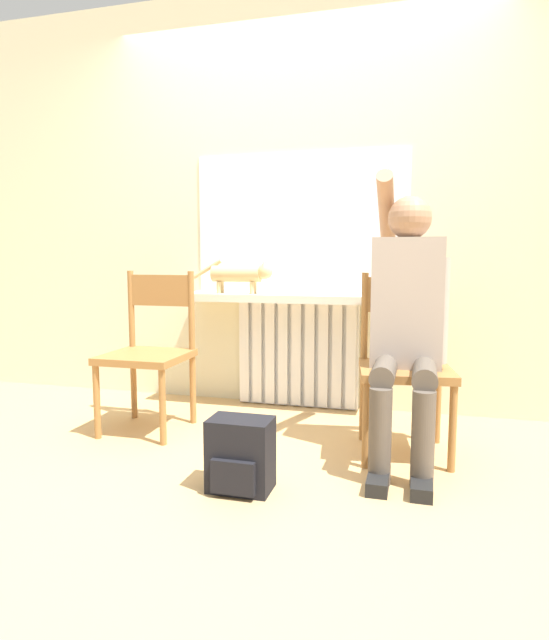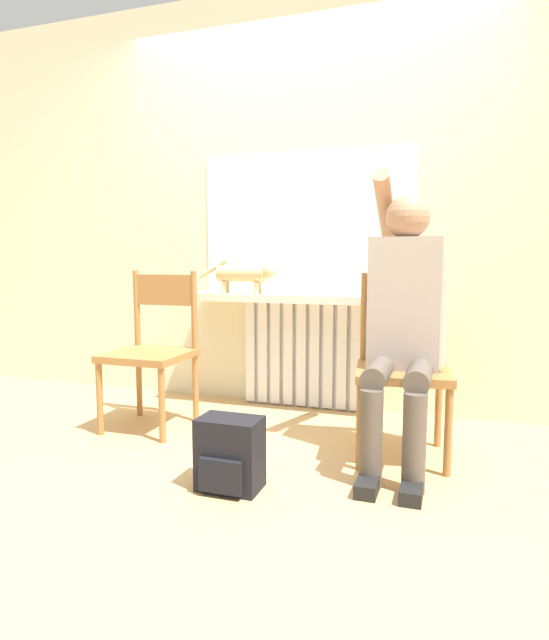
# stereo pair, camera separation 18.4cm
# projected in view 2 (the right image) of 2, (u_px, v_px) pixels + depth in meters

# --- Properties ---
(ground_plane) EXTENTS (12.00, 12.00, 0.00)m
(ground_plane) POSITION_uv_depth(u_px,v_px,m) (234.00, 471.00, 2.48)
(ground_plane) COLOR tan
(wall_with_window) EXTENTS (7.00, 0.06, 2.70)m
(wall_with_window) POSITION_uv_depth(u_px,v_px,m) (307.00, 201.00, 3.48)
(wall_with_window) COLOR beige
(wall_with_window) RESTS_ON ground_plane
(radiator) EXTENTS (0.81, 0.08, 0.71)m
(radiator) POSITION_uv_depth(u_px,v_px,m) (303.00, 354.00, 3.53)
(radiator) COLOR white
(radiator) RESTS_ON ground_plane
(windowsill) EXTENTS (1.46, 0.30, 0.05)m
(windowsill) POSITION_uv_depth(u_px,v_px,m) (299.00, 298.00, 3.38)
(windowsill) COLOR silver
(windowsill) RESTS_ON radiator
(window_glass) EXTENTS (1.40, 0.01, 0.90)m
(window_glass) POSITION_uv_depth(u_px,v_px,m) (305.00, 223.00, 3.47)
(window_glass) COLOR white
(window_glass) RESTS_ON windowsill
(chair_left) EXTENTS (0.45, 0.45, 0.91)m
(chair_left) POSITION_uv_depth(u_px,v_px,m) (153.00, 348.00, 3.10)
(chair_left) COLOR #9E6B38
(chair_left) RESTS_ON ground_plane
(chair_right) EXTENTS (0.50, 0.50, 0.91)m
(chair_right) POSITION_uv_depth(u_px,v_px,m) (403.00, 364.00, 2.64)
(chair_right) COLOR #9E6B38
(chair_right) RESTS_ON ground_plane
(person) EXTENTS (0.36, 0.96, 1.40)m
(person) POSITION_uv_depth(u_px,v_px,m) (404.00, 315.00, 2.52)
(person) COLOR brown
(person) RESTS_ON ground_plane
(cat) EXTENTS (0.55, 0.11, 0.22)m
(cat) POSITION_uv_depth(u_px,v_px,m) (246.00, 274.00, 3.42)
(cat) COLOR #DBB77A
(cat) RESTS_ON windowsill
(backpack) EXTENTS (0.27, 0.20, 0.31)m
(backpack) POSITION_uv_depth(u_px,v_px,m) (230.00, 454.00, 2.27)
(backpack) COLOR black
(backpack) RESTS_ON ground_plane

